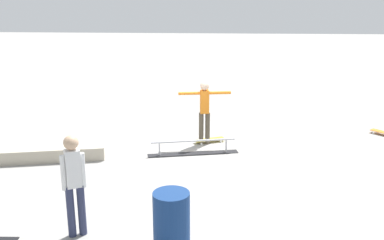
% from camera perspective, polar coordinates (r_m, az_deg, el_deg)
% --- Properties ---
extents(ground_plane, '(60.00, 60.00, 0.00)m').
position_cam_1_polar(ground_plane, '(10.71, -0.43, -4.96)').
color(ground_plane, gray).
extents(grind_rail, '(2.20, 0.68, 0.36)m').
position_cam_1_polar(grind_rail, '(11.01, 0.15, -3.50)').
color(grind_rail, black).
rests_on(grind_rail, ground_plane).
extents(skate_ledge, '(2.40, 0.83, 0.31)m').
position_cam_1_polar(skate_ledge, '(11.06, -17.08, -4.16)').
color(skate_ledge, '#B2A893').
rests_on(skate_ledge, ground_plane).
extents(skater_main, '(1.31, 0.27, 1.63)m').
position_cam_1_polar(skater_main, '(11.48, 1.57, 1.49)').
color(skater_main, brown).
rests_on(skater_main, ground_plane).
extents(skateboard_main, '(0.81, 0.50, 0.09)m').
position_cam_1_polar(skateboard_main, '(11.85, 2.20, -2.46)').
color(skateboard_main, yellow).
rests_on(skateboard_main, ground_plane).
extents(bystander_white_shirt, '(0.38, 0.27, 1.71)m').
position_cam_1_polar(bystander_white_shirt, '(7.46, -14.55, -7.30)').
color(bystander_white_shirt, '#2D3351').
rests_on(bystander_white_shirt, ground_plane).
extents(trash_bin, '(0.56, 0.56, 0.95)m').
position_cam_1_polar(trash_bin, '(7.07, -2.57, -12.57)').
color(trash_bin, navy).
rests_on(trash_bin, ground_plane).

